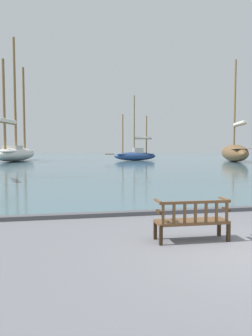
# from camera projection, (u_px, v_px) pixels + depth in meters

# --- Properties ---
(ground_plane) EXTENTS (160.00, 160.00, 0.00)m
(ground_plane) POSITION_uv_depth(u_px,v_px,m) (242.00, 254.00, 6.36)
(ground_plane) COLOR slate
(harbor_water) EXTENTS (100.00, 80.00, 0.08)m
(harbor_water) POSITION_uv_depth(u_px,v_px,m) (84.00, 159.00, 49.41)
(harbor_water) COLOR #476670
(harbor_water) RESTS_ON ground
(quay_edge_kerb) EXTENTS (40.00, 0.30, 0.12)m
(quay_edge_kerb) POSITION_uv_depth(u_px,v_px,m) (175.00, 211.00, 10.12)
(quay_edge_kerb) COLOR #4C4C50
(quay_edge_kerb) RESTS_ON ground
(park_bench) EXTENTS (1.61, 0.55, 0.92)m
(park_bench) POSITION_uv_depth(u_px,v_px,m) (192.00, 220.00, 7.18)
(park_bench) COLOR #322113
(park_bench) RESTS_ON ground
(sailboat_outer_starboard) EXTENTS (5.86, 11.21, 12.83)m
(sailboat_outer_starboard) POSITION_uv_depth(u_px,v_px,m) (234.00, 152.00, 41.62)
(sailboat_outer_starboard) COLOR brown
(sailboat_outer_starboard) RESTS_ON harbor_water
(sailboat_centre_channel) EXTENTS (5.90, 11.68, 15.80)m
(sailboat_centre_channel) POSITION_uv_depth(u_px,v_px,m) (15.00, 151.00, 42.26)
(sailboat_centre_channel) COLOR silver
(sailboat_centre_channel) RESTS_ON harbor_water
(sailboat_nearest_starboard) EXTENTS (7.07, 2.00, 8.69)m
(sailboat_nearest_starboard) POSITION_uv_depth(u_px,v_px,m) (135.00, 155.00, 44.26)
(sailboat_nearest_starboard) COLOR navy
(sailboat_nearest_starboard) RESTS_ON harbor_water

